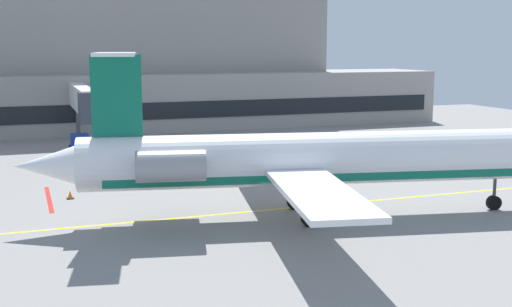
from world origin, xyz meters
name	(u,v)px	position (x,y,z in m)	size (l,w,h in m)	color
ground	(274,220)	(0.00, 0.00, -0.05)	(120.00, 120.00, 0.11)	gray
terminal_building	(149,63)	(1.69, 46.35, 7.95)	(75.24, 11.51, 20.26)	gray
jet_bridge_east	(85,101)	(-7.74, 29.84, 4.80)	(2.40, 18.87, 6.18)	silver
regional_jet	(315,159)	(2.50, -0.25, 3.48)	(34.34, 24.90, 9.68)	white
baggage_tug	(81,145)	(-8.33, 28.52, 0.84)	(2.28, 3.55, 1.81)	#19389E
belt_loader	(353,148)	(14.31, 17.06, 0.99)	(3.38, 3.37, 2.21)	#19389E
safety_cone_alpha	(70,195)	(-10.78, 9.56, 0.25)	(0.47, 0.47, 0.55)	orange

